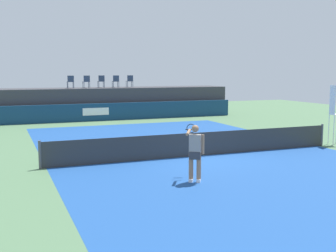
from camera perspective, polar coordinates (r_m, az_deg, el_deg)
The scene contains 15 objects.
ground_plane at distance 19.86m, azimuth 0.48°, elevation -2.44°, with size 48.00×48.00×0.00m, color #4C704C.
court_inner at distance 17.17m, azimuth 4.29°, elevation -4.01°, with size 12.00×22.00×0.00m, color #1C478C.
sponsor_wall at distance 29.68m, azimuth -7.25°, elevation 1.94°, with size 18.00×0.22×1.20m.
spectator_platform at distance 31.38m, azimuth -8.09°, elevation 3.14°, with size 18.00×2.80×2.20m, color #38383D.
spectator_chair_far_left at distance 30.58m, azimuth -13.01°, elevation 5.90°, with size 0.45×0.45×0.89m.
spectator_chair_left at distance 30.65m, azimuth -10.94°, elevation 5.96°, with size 0.45×0.45×0.89m.
spectator_chair_center at distance 31.39m, azimuth -8.99°, elevation 6.03°, with size 0.46×0.46×0.89m.
spectator_chair_right at distance 31.19m, azimuth -7.06°, elevation 6.06°, with size 0.46×0.46×0.89m.
spectator_chair_far_right at distance 31.82m, azimuth -5.18°, elevation 6.11°, with size 0.45×0.45×0.89m.
umpire_chair at distance 20.88m, azimuth 21.46°, elevation 1.92°, with size 0.51×0.51×2.76m.
tennis_net at distance 17.08m, azimuth 4.31°, elevation -2.46°, with size 12.40×0.02×0.95m, color #2D2D2D.
net_post_near at distance 15.43m, azimuth -16.89°, elevation -3.73°, with size 0.10×0.10×1.00m, color #4C4C51.
net_post_far at distance 20.55m, azimuth 20.03°, elevation -1.14°, with size 0.10×0.10×1.00m, color #4C4C51.
tennis_player at distance 13.01m, azimuth 3.66°, elevation -3.39°, with size 0.71×1.26×1.77m.
tennis_ball at distance 17.50m, azimuth -13.82°, elevation -3.87°, with size 0.07×0.07×0.07m, color #D8EA33.
Camera 1 is at (-7.43, -15.10, 3.39)m, focal length 45.22 mm.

